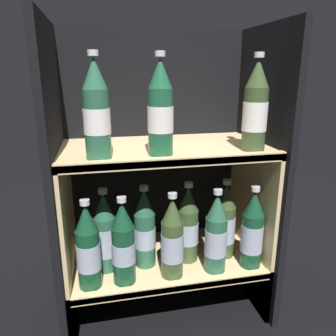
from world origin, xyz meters
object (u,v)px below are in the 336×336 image
(bottle_upper_front_0, at_px, (97,112))
(bottle_lower_front_0, at_px, (88,249))
(bottle_upper_front_1, at_px, (160,111))
(bottle_lower_back_3, at_px, (225,223))
(bottle_lower_back_0, at_px, (105,235))
(bottle_upper_front_2, at_px, (255,109))
(bottle_lower_front_1, at_px, (123,245))
(bottle_lower_front_2, at_px, (173,240))
(bottle_lower_back_2, at_px, (188,226))
(bottle_lower_front_3, at_px, (216,236))
(bottle_lower_front_4, at_px, (252,232))
(bottle_lower_back_1, at_px, (145,230))

(bottle_upper_front_0, bearing_deg, bottle_lower_front_0, 180.00)
(bottle_upper_front_1, bearing_deg, bottle_upper_front_0, -180.00)
(bottle_lower_back_3, bearing_deg, bottle_lower_back_0, 180.00)
(bottle_upper_front_2, relative_size, bottle_lower_front_1, 1.00)
(bottle_upper_front_0, xyz_separation_m, bottle_upper_front_2, (0.42, 0.00, -0.00))
(bottle_upper_front_1, height_order, bottle_lower_back_3, bottle_upper_front_1)
(bottle_lower_front_2, height_order, bottle_lower_back_2, same)
(bottle_lower_back_3, bearing_deg, bottle_lower_front_3, -127.89)
(bottle_upper_front_0, height_order, bottle_lower_back_2, bottle_upper_front_0)
(bottle_lower_front_0, xyz_separation_m, bottle_lower_front_1, (0.10, 0.00, 0.00))
(bottle_lower_front_1, height_order, bottle_lower_front_4, same)
(bottle_lower_front_3, bearing_deg, bottle_lower_front_2, -180.00)
(bottle_lower_front_1, distance_m, bottle_lower_back_0, 0.09)
(bottle_lower_front_0, relative_size, bottle_lower_front_3, 1.00)
(bottle_upper_front_1, bearing_deg, bottle_lower_back_1, 116.32)
(bottle_lower_back_0, xyz_separation_m, bottle_lower_back_3, (0.38, 0.00, 0.00))
(bottle_upper_front_2, distance_m, bottle_lower_back_0, 0.56)
(bottle_lower_back_3, bearing_deg, bottle_upper_front_1, -161.51)
(bottle_upper_front_1, distance_m, bottle_lower_front_1, 0.38)
(bottle_upper_front_1, bearing_deg, bottle_lower_back_3, 18.49)
(bottle_upper_front_2, distance_m, bottle_lower_back_2, 0.41)
(bottle_lower_front_3, bearing_deg, bottle_upper_front_1, 180.00)
(bottle_lower_back_0, xyz_separation_m, bottle_lower_back_1, (0.12, 0.00, 0.00))
(bottle_lower_front_3, xyz_separation_m, bottle_lower_back_0, (-0.32, 0.07, -0.00))
(bottle_upper_front_0, relative_size, bottle_lower_front_4, 1.00)
(bottle_lower_back_1, bearing_deg, bottle_lower_back_2, 0.00)
(bottle_upper_front_1, distance_m, bottle_lower_front_3, 0.41)
(bottle_lower_front_1, bearing_deg, bottle_lower_front_2, -0.00)
(bottle_upper_front_2, bearing_deg, bottle_lower_front_1, 180.00)
(bottle_lower_front_0, xyz_separation_m, bottle_lower_back_1, (0.17, 0.07, 0.00))
(bottle_lower_front_0, bearing_deg, bottle_upper_front_0, -0.00)
(bottle_lower_front_4, bearing_deg, bottle_lower_back_1, 166.80)
(bottle_upper_front_2, height_order, bottle_lower_front_1, bottle_upper_front_2)
(bottle_upper_front_1, bearing_deg, bottle_lower_back_2, 36.86)
(bottle_upper_front_1, height_order, bottle_lower_back_2, bottle_upper_front_1)
(bottle_lower_front_1, distance_m, bottle_lower_back_2, 0.22)
(bottle_lower_back_1, bearing_deg, bottle_lower_back_3, 0.00)
(bottle_lower_front_1, relative_size, bottle_lower_front_2, 1.00)
(bottle_upper_front_1, relative_size, bottle_lower_front_3, 1.00)
(bottle_lower_back_1, xyz_separation_m, bottle_lower_back_3, (0.26, 0.00, -0.00))
(bottle_upper_front_0, height_order, bottle_lower_front_0, bottle_upper_front_0)
(bottle_lower_front_2, distance_m, bottle_lower_back_0, 0.20)
(bottle_upper_front_0, xyz_separation_m, bottle_lower_front_1, (0.05, 0.00, -0.37))
(bottle_upper_front_1, xyz_separation_m, bottle_lower_front_3, (0.17, 0.00, -0.37))
(bottle_lower_front_2, xyz_separation_m, bottle_lower_back_2, (0.07, 0.07, 0.00))
(bottle_upper_front_0, distance_m, bottle_lower_back_3, 0.54)
(bottle_upper_front_1, height_order, bottle_lower_front_4, bottle_upper_front_1)
(bottle_lower_back_2, bearing_deg, bottle_upper_front_1, -143.14)
(bottle_lower_front_0, distance_m, bottle_lower_front_2, 0.24)
(bottle_lower_front_1, bearing_deg, bottle_lower_front_3, 0.00)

